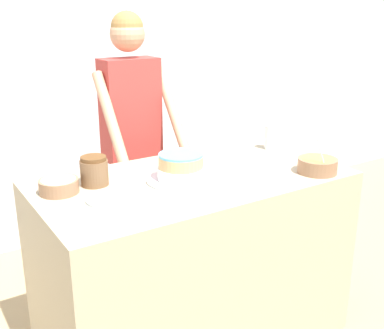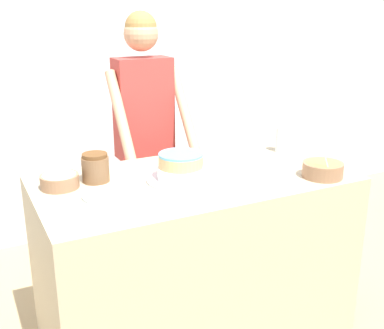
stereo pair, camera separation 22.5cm
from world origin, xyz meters
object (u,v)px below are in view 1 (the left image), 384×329
at_px(person_baker, 132,121).
at_px(frosting_bowl_white, 59,185).
at_px(stoneware_jar, 94,171).
at_px(frosting_bowl_olive, 317,165).
at_px(drinking_glass, 271,137).
at_px(ceramic_plate, 112,198).
at_px(cake, 181,169).

height_order(person_baker, frosting_bowl_white, person_baker).
bearing_deg(stoneware_jar, person_baker, 50.88).
bearing_deg(frosting_bowl_olive, drinking_glass, 79.87).
relative_size(frosting_bowl_olive, ceramic_plate, 0.85).
bearing_deg(person_baker, frosting_bowl_olive, -62.49).
bearing_deg(cake, stoneware_jar, 155.24).
distance_m(person_baker, frosting_bowl_olive, 1.14).
relative_size(cake, frosting_bowl_white, 1.89).
bearing_deg(stoneware_jar, frosting_bowl_olive, -23.36).
xyz_separation_m(person_baker, stoneware_jar, (-0.47, -0.58, -0.06)).
bearing_deg(drinking_glass, frosting_bowl_white, -179.15).
distance_m(frosting_bowl_olive, ceramic_plate, 1.03).
distance_m(cake, frosting_bowl_olive, 0.68).
relative_size(cake, drinking_glass, 2.35).
height_order(frosting_bowl_white, ceramic_plate, frosting_bowl_white).
height_order(cake, ceramic_plate, cake).
xyz_separation_m(frosting_bowl_olive, drinking_glass, (0.08, 0.44, 0.03)).
distance_m(frosting_bowl_white, ceramic_plate, 0.26).
bearing_deg(person_baker, ceramic_plate, -121.08).
distance_m(person_baker, drinking_glass, 0.83).
bearing_deg(frosting_bowl_olive, frosting_bowl_white, 160.18).
bearing_deg(stoneware_jar, cake, -24.76).
height_order(person_baker, drinking_glass, person_baker).
distance_m(cake, ceramic_plate, 0.38).
height_order(cake, drinking_glass, drinking_glass).
bearing_deg(person_baker, cake, -98.13).
height_order(cake, frosting_bowl_white, frosting_bowl_white).
xyz_separation_m(person_baker, frosting_bowl_olive, (0.53, -1.01, -0.09)).
relative_size(person_baker, frosting_bowl_white, 9.66).
height_order(frosting_bowl_olive, ceramic_plate, frosting_bowl_olive).
bearing_deg(cake, ceramic_plate, -173.37).
xyz_separation_m(frosting_bowl_white, ceramic_plate, (0.17, -0.20, -0.03)).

